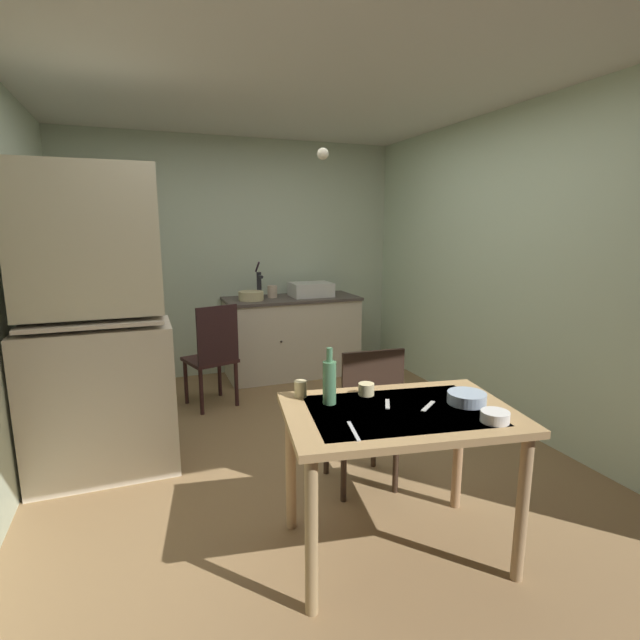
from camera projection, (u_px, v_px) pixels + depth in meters
name	position (u px, v px, depth m)	size (l,w,h in m)	color
ground_plane	(298.00, 449.00, 3.52)	(5.15, 5.15, 0.00)	olive
wall_back	(237.00, 258.00, 5.22)	(3.65, 0.10, 2.54)	beige
wall_right	(508.00, 269.00, 3.90)	(0.10, 4.25, 2.54)	beige
ceiling_slab	(295.00, 71.00, 3.01)	(3.65, 4.25, 0.10)	white
hutch_cabinet	(96.00, 336.00, 3.02)	(0.91, 0.50, 1.99)	beige
counter_cabinet	(292.00, 336.00, 5.22)	(1.44, 0.64, 0.86)	beige
sink_basin	(311.00, 289.00, 5.20)	(0.44, 0.34, 0.15)	white
hand_pump	(259.00, 283.00, 5.02)	(0.05, 0.27, 0.39)	#232328
mixing_bowl_counter	(251.00, 296.00, 4.92)	(0.26, 0.26, 0.09)	beige
stoneware_crock	(272.00, 292.00, 5.10)	(0.11, 0.11, 0.13)	beige
dining_table	(399.00, 431.00, 2.28)	(1.19, 0.88, 0.76)	tan
chair_far_side	(365.00, 415.00, 2.90)	(0.43, 0.43, 0.92)	#35251A
chair_by_counter	(213.00, 354.00, 4.24)	(0.50, 0.50, 0.95)	#3A1F1F
serving_bowl_wide	(467.00, 398.00, 2.34)	(0.19, 0.19, 0.06)	#9EB2C6
soup_bowl_small	(495.00, 417.00, 2.12)	(0.13, 0.13, 0.05)	white
mug_tall	(366.00, 389.00, 2.46)	(0.08, 0.08, 0.06)	beige
teacup_mint	(301.00, 389.00, 2.43)	(0.06, 0.06, 0.08)	beige
glass_bottle	(329.00, 381.00, 2.32)	(0.07, 0.07, 0.28)	#4C7F56
table_knife	(353.00, 431.00, 2.03)	(0.19, 0.02, 0.01)	silver
teaspoon_near_bowl	(387.00, 404.00, 2.33)	(0.12, 0.02, 0.01)	beige
teaspoon_by_cup	(428.00, 406.00, 2.30)	(0.15, 0.02, 0.01)	beige
pendant_bulb	(323.00, 154.00, 3.24)	(0.08, 0.08, 0.08)	#F9EFCC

